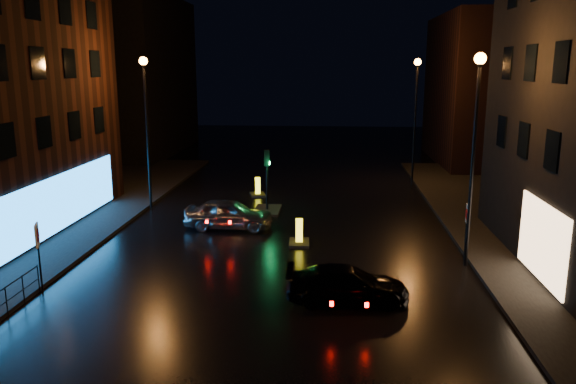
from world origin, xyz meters
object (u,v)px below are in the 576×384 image
at_px(bollard_far, 258,191).
at_px(road_sign_right, 467,219).
at_px(road_sign_left, 38,241).
at_px(dark_sedan, 347,284).
at_px(traffic_signal, 267,202).
at_px(silver_hatchback, 229,214).
at_px(bollard_near, 299,238).

xyz_separation_m(bollard_far, road_sign_right, (10.14, -11.17, 1.52)).
bearing_deg(road_sign_left, road_sign_right, -4.35).
xyz_separation_m(dark_sedan, bollard_far, (-5.17, 15.81, -0.36)).
bearing_deg(bollard_far, road_sign_left, -124.96).
distance_m(traffic_signal, silver_hatchback, 3.82).
distance_m(dark_sedan, bollard_near, 6.54).
height_order(silver_hatchback, bollard_far, silver_hatchback).
xyz_separation_m(traffic_signal, bollard_far, (-1.04, 3.85, -0.25)).
xyz_separation_m(traffic_signal, bollard_near, (2.12, -5.74, -0.24)).
bearing_deg(road_sign_left, silver_hatchback, 37.71).
bearing_deg(bollard_near, road_sign_right, -15.42).
height_order(dark_sedan, bollard_far, dark_sedan).
bearing_deg(bollard_far, road_sign_right, -63.09).
relative_size(traffic_signal, silver_hatchback, 0.80).
bearing_deg(silver_hatchback, road_sign_right, -108.21).
bearing_deg(bollard_far, bollard_near, -87.07).
bearing_deg(dark_sedan, bollard_far, 15.76).
height_order(dark_sedan, road_sign_right, road_sign_right).
xyz_separation_m(dark_sedan, road_sign_right, (4.97, 4.64, 1.16)).
xyz_separation_m(silver_hatchback, bollard_near, (3.62, -2.24, -0.48)).
distance_m(dark_sedan, bollard_far, 16.64).
bearing_deg(silver_hatchback, bollard_far, -2.01).
bearing_deg(bollard_far, dark_sedan, -87.20).
relative_size(dark_sedan, bollard_far, 2.81).
bearing_deg(road_sign_right, traffic_signal, -33.45).
distance_m(dark_sedan, road_sign_left, 10.90).
height_order(silver_hatchback, dark_sedan, silver_hatchback).
relative_size(bollard_near, bollard_far, 0.93).
bearing_deg(road_sign_left, dark_sedan, -20.66).
height_order(traffic_signal, road_sign_right, traffic_signal).
xyz_separation_m(dark_sedan, road_sign_left, (-10.83, -0.03, 1.28)).
relative_size(traffic_signal, dark_sedan, 0.82).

